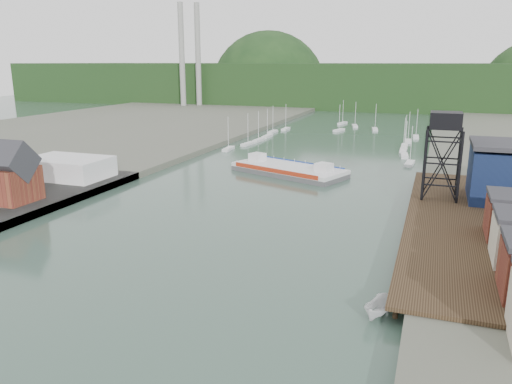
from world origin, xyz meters
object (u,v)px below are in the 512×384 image
Objects in this scene: lift_tower at (445,126)px; chain_ferry at (289,170)px; motorboat at (378,309)px; harbor_building at (2,177)px.

chain_ferry is (-34.96, 18.96, -14.48)m from lift_tower.
motorboat is at bearing -45.38° from chain_ferry.
chain_ferry is at bearing 48.16° from harbor_building.
motorboat is at bearing -97.09° from lift_tower.
motorboat is (-5.78, -46.51, -14.62)m from lift_tower.
lift_tower is 42.32m from chain_ferry.
motorboat is (29.17, -65.47, -0.14)m from chain_ferry.
harbor_building is at bearing -111.24° from chain_ferry.
lift_tower reaches higher than chain_ferry.
lift_tower reaches higher than harbor_building.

